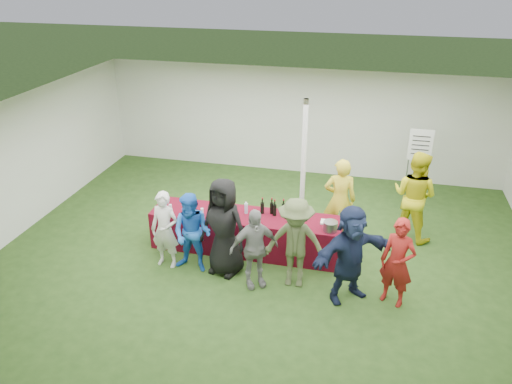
% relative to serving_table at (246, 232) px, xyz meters
% --- Properties ---
extents(ground, '(60.00, 60.00, 0.00)m').
position_rel_serving_table_xyz_m(ground, '(0.38, 0.05, -0.38)').
color(ground, '#284719').
rests_on(ground, ground).
extents(tent, '(10.00, 10.00, 10.00)m').
position_rel_serving_table_xyz_m(tent, '(0.88, 1.25, 0.98)').
color(tent, white).
rests_on(tent, ground).
extents(serving_table, '(3.60, 0.80, 0.75)m').
position_rel_serving_table_xyz_m(serving_table, '(0.00, 0.00, 0.00)').
color(serving_table, maroon).
rests_on(serving_table, ground).
extents(wine_bottles, '(0.63, 0.13, 0.32)m').
position_rel_serving_table_xyz_m(wine_bottles, '(0.56, 0.15, 0.50)').
color(wine_bottles, black).
rests_on(wine_bottles, serving_table).
extents(wine_glasses, '(1.14, 0.13, 0.16)m').
position_rel_serving_table_xyz_m(wine_glasses, '(-0.86, -0.26, 0.49)').
color(wine_glasses, silver).
rests_on(wine_glasses, serving_table).
extents(water_bottle, '(0.07, 0.07, 0.23)m').
position_rel_serving_table_xyz_m(water_bottle, '(-0.01, 0.08, 0.48)').
color(water_bottle, silver).
rests_on(water_bottle, serving_table).
extents(bar_towel, '(0.25, 0.18, 0.03)m').
position_rel_serving_table_xyz_m(bar_towel, '(1.53, 0.05, 0.39)').
color(bar_towel, white).
rests_on(bar_towel, serving_table).
extents(dump_bucket, '(0.25, 0.25, 0.18)m').
position_rel_serving_table_xyz_m(dump_bucket, '(1.60, -0.22, 0.46)').
color(dump_bucket, slate).
rests_on(dump_bucket, serving_table).
extents(wine_list_sign, '(0.50, 0.03, 1.80)m').
position_rel_serving_table_xyz_m(wine_list_sign, '(3.20, 2.71, 0.94)').
color(wine_list_sign, slate).
rests_on(wine_list_sign, ground).
extents(staff_pourer, '(0.66, 0.47, 1.71)m').
position_rel_serving_table_xyz_m(staff_pourer, '(1.67, 0.84, 0.48)').
color(staff_pourer, gold).
rests_on(staff_pourer, ground).
extents(staff_back, '(1.11, 1.03, 1.82)m').
position_rel_serving_table_xyz_m(staff_back, '(3.08, 1.25, 0.54)').
color(staff_back, gold).
rests_on(staff_back, ground).
extents(customer_0, '(0.56, 0.40, 1.46)m').
position_rel_serving_table_xyz_m(customer_0, '(-1.27, -0.84, 0.35)').
color(customer_0, silver).
rests_on(customer_0, ground).
extents(customer_1, '(0.77, 0.62, 1.49)m').
position_rel_serving_table_xyz_m(customer_1, '(-0.74, -0.87, 0.37)').
color(customer_1, blue).
rests_on(customer_1, ground).
extents(customer_2, '(1.00, 0.78, 1.80)m').
position_rel_serving_table_xyz_m(customer_2, '(-0.18, -0.79, 0.52)').
color(customer_2, black).
rests_on(customer_2, ground).
extents(customer_3, '(0.91, 0.75, 1.45)m').
position_rel_serving_table_xyz_m(customer_3, '(0.42, -1.07, 0.35)').
color(customer_3, gray).
rests_on(customer_3, ground).
extents(customer_4, '(1.06, 0.62, 1.63)m').
position_rel_serving_table_xyz_m(customer_4, '(1.09, -0.89, 0.44)').
color(customer_4, '#47522F').
rests_on(customer_4, ground).
extents(customer_5, '(1.53, 1.36, 1.68)m').
position_rel_serving_table_xyz_m(customer_5, '(2.00, -1.05, 0.47)').
color(customer_5, '#17203D').
rests_on(customer_5, ground).
extents(customer_6, '(0.65, 0.55, 1.52)m').
position_rel_serving_table_xyz_m(customer_6, '(2.74, -1.00, 0.39)').
color(customer_6, maroon).
rests_on(customer_6, ground).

